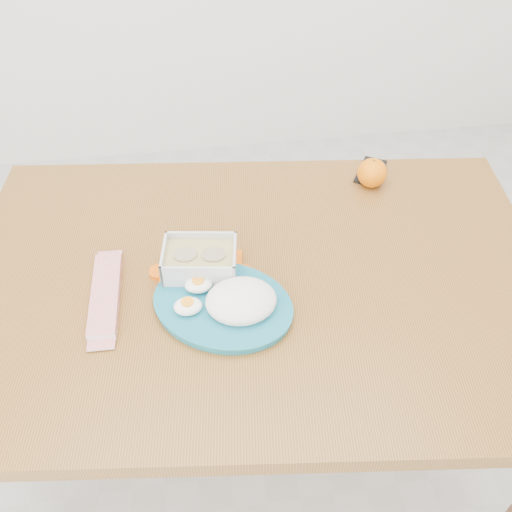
{
  "coord_description": "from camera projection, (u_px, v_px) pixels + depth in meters",
  "views": [
    {
      "loc": [
        -0.13,
        -0.76,
        1.66
      ],
      "look_at": [
        -0.01,
        0.1,
        0.81
      ],
      "focal_mm": 40.0,
      "sensor_mm": 36.0,
      "label": 1
    }
  ],
  "objects": [
    {
      "name": "ground",
      "position": [
        262.0,
        471.0,
        1.71
      ],
      "size": [
        3.5,
        3.5,
        0.0
      ],
      "primitive_type": "plane",
      "color": "#B7B7B2",
      "rests_on": "ground"
    },
    {
      "name": "dining_table",
      "position": [
        256.0,
        302.0,
        1.32
      ],
      "size": [
        1.4,
        1.01,
        0.75
      ],
      "rotation": [
        0.0,
        0.0,
        -0.12
      ],
      "color": "brown",
      "rests_on": "ground"
    },
    {
      "name": "food_container",
      "position": [
        200.0,
        262.0,
        1.23
      ],
      "size": [
        0.2,
        0.16,
        0.08
      ],
      "rotation": [
        0.0,
        0.0,
        -0.15
      ],
      "color": "#EC5D07",
      "rests_on": "dining_table"
    },
    {
      "name": "orange_fruit",
      "position": [
        372.0,
        173.0,
        1.47
      ],
      "size": [
        0.08,
        0.08,
        0.08
      ],
      "primitive_type": "sphere",
      "color": "#FF6D05",
      "rests_on": "dining_table"
    },
    {
      "name": "rice_plate",
      "position": [
        228.0,
        301.0,
        1.17
      ],
      "size": [
        0.4,
        0.4,
        0.08
      ],
      "rotation": [
        0.0,
        0.0,
        -0.52
      ],
      "color": "#17697F",
      "rests_on": "dining_table"
    },
    {
      "name": "candy_bar",
      "position": [
        105.0,
        295.0,
        1.2
      ],
      "size": [
        0.06,
        0.23,
        0.02
      ],
      "primitive_type": "cube",
      "rotation": [
        0.0,
        0.0,
        1.54
      ],
      "color": "#B90911",
      "rests_on": "dining_table"
    },
    {
      "name": "smartphone",
      "position": [
        371.0,
        171.0,
        1.53
      ],
      "size": [
        0.12,
        0.14,
        0.01
      ],
      "primitive_type": "cube",
      "rotation": [
        0.0,
        0.0,
        -0.54
      ],
      "color": "black",
      "rests_on": "dining_table"
    }
  ]
}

